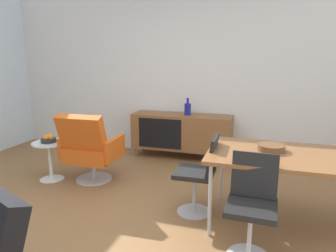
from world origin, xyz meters
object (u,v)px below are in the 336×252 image
object	(u,v)px
sideboard	(181,132)
lounge_chair_red	(90,148)
dining_chair_front_left	(252,202)
dining_chair_near_window	(200,172)
wooden_bowl_on_table	(271,148)
fruit_bowl	(49,139)
vase_cobalt	(188,109)
dining_table	(294,159)
side_table_round	(50,156)

from	to	relation	value
sideboard	lounge_chair_red	bearing A→B (deg)	-124.33
dining_chair_front_left	dining_chair_near_window	bearing A→B (deg)	134.04
wooden_bowl_on_table	fruit_bowl	bearing A→B (deg)	174.52
vase_cobalt	dining_table	world-z (taller)	vase_cobalt
dining_chair_front_left	fruit_bowl	world-z (taller)	dining_chair_front_left
fruit_bowl	wooden_bowl_on_table	bearing A→B (deg)	-5.48
vase_cobalt	wooden_bowl_on_table	distance (m)	2.08
sideboard	dining_chair_near_window	world-z (taller)	dining_chair_near_window
sideboard	vase_cobalt	xyz separation A→B (m)	(0.10, 0.00, 0.38)
dining_table	sideboard	bearing A→B (deg)	131.66
dining_chair_front_left	fruit_bowl	size ratio (longest dim) A/B	4.28
dining_chair_near_window	side_table_round	size ratio (longest dim) A/B	1.65
wooden_bowl_on_table	dining_chair_front_left	bearing A→B (deg)	-102.53
fruit_bowl	side_table_round	bearing A→B (deg)	155.01
sideboard	lounge_chair_red	xyz separation A→B (m)	(-0.90, -1.31, 0.03)
sideboard	dining_chair_near_window	size ratio (longest dim) A/B	1.87
vase_cobalt	dining_chair_front_left	size ratio (longest dim) A/B	0.32
wooden_bowl_on_table	side_table_round	size ratio (longest dim) A/B	0.50
wooden_bowl_on_table	fruit_bowl	distance (m)	2.81
sideboard	vase_cobalt	bearing A→B (deg)	1.11
dining_chair_near_window	lounge_chair_red	xyz separation A→B (m)	(-1.56, 0.42, -0.00)
fruit_bowl	lounge_chair_red	bearing A→B (deg)	9.22
side_table_round	fruit_bowl	bearing A→B (deg)	-24.99
wooden_bowl_on_table	lounge_chair_red	distance (m)	2.28
lounge_chair_red	side_table_round	world-z (taller)	lounge_chair_red
vase_cobalt	lounge_chair_red	bearing A→B (deg)	-127.09
dining_table	side_table_round	bearing A→B (deg)	173.63
sideboard	dining_chair_near_window	bearing A→B (deg)	-69.26
side_table_round	wooden_bowl_on_table	bearing A→B (deg)	-5.49
sideboard	wooden_bowl_on_table	world-z (taller)	wooden_bowl_on_table
vase_cobalt	side_table_round	distance (m)	2.15
lounge_chair_red	sideboard	bearing A→B (deg)	55.67
dining_chair_near_window	lounge_chair_red	bearing A→B (deg)	164.75
vase_cobalt	lounge_chair_red	xyz separation A→B (m)	(-0.99, -1.32, -0.35)
wooden_bowl_on_table	dining_chair_near_window	xyz separation A→B (m)	(-0.68, -0.07, -0.30)
wooden_bowl_on_table	dining_chair_front_left	size ratio (longest dim) A/B	0.30
wooden_bowl_on_table	dining_chair_near_window	size ratio (longest dim) A/B	0.30
lounge_chair_red	side_table_round	bearing A→B (deg)	-170.90
dining_table	side_table_round	world-z (taller)	dining_table
vase_cobalt	dining_chair_near_window	size ratio (longest dim) A/B	0.32
dining_table	dining_chair_near_window	world-z (taller)	dining_chair_near_window
sideboard	side_table_round	world-z (taller)	sideboard
vase_cobalt	dining_chair_near_window	xyz separation A→B (m)	(0.56, -1.74, -0.35)
wooden_bowl_on_table	sideboard	bearing A→B (deg)	128.67
vase_cobalt	side_table_round	xyz separation A→B (m)	(-1.55, -1.41, -0.50)
dining_table	dining_chair_front_left	world-z (taller)	dining_chair_front_left
dining_table	dining_chair_near_window	xyz separation A→B (m)	(-0.89, 0.00, -0.23)
sideboard	vase_cobalt	world-z (taller)	vase_cobalt
side_table_round	dining_chair_near_window	bearing A→B (deg)	-8.99
fruit_bowl	dining_chair_front_left	bearing A→B (deg)	-18.60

